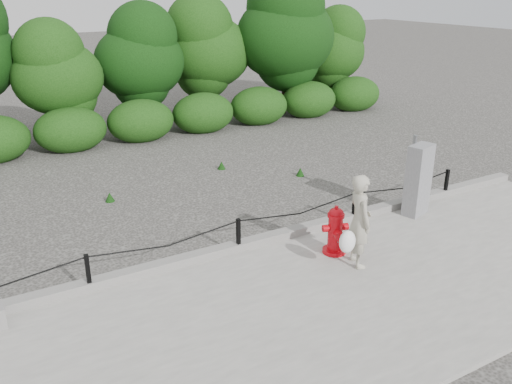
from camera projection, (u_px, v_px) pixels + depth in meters
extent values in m
plane|color=#2D2B28|center=(239.00, 255.00, 9.22)|extent=(90.00, 90.00, 0.00)
cube|color=gray|center=(307.00, 311.00, 7.59)|extent=(14.00, 4.00, 0.08)
cube|color=slate|center=(237.00, 246.00, 9.20)|extent=(14.00, 0.22, 0.14)
cube|color=black|center=(88.00, 273.00, 7.91)|extent=(0.06, 0.06, 0.60)
cube|color=black|center=(238.00, 235.00, 9.08)|extent=(0.06, 0.06, 0.60)
cube|color=black|center=(354.00, 206.00, 10.25)|extent=(0.06, 0.06, 0.60)
cube|color=black|center=(446.00, 183.00, 11.42)|extent=(0.06, 0.06, 0.60)
cylinder|color=black|center=(168.00, 240.00, 8.41)|extent=(2.50, 0.02, 0.02)
cylinder|color=black|center=(300.00, 208.00, 9.59)|extent=(2.50, 0.02, 0.02)
cylinder|color=black|center=(404.00, 184.00, 10.76)|extent=(2.50, 0.02, 0.02)
cylinder|color=black|center=(63.00, 114.00, 15.36)|extent=(0.18, 0.18, 1.69)
ellipsoid|color=#14430F|center=(57.00, 72.00, 14.93)|extent=(2.50, 2.16, 2.70)
cylinder|color=black|center=(142.00, 99.00, 16.82)|extent=(0.18, 0.18, 1.87)
ellipsoid|color=#14430F|center=(139.00, 56.00, 16.35)|extent=(2.77, 2.40, 2.99)
cylinder|color=black|center=(209.00, 88.00, 18.30)|extent=(0.18, 0.18, 1.97)
ellipsoid|color=#14430F|center=(208.00, 46.00, 17.80)|extent=(2.91, 2.52, 3.15)
cylinder|color=black|center=(284.00, 79.00, 18.76)|extent=(0.18, 0.18, 2.35)
ellipsoid|color=#14430F|center=(285.00, 30.00, 18.16)|extent=(3.47, 3.00, 3.76)
cylinder|color=black|center=(330.00, 81.00, 20.27)|extent=(0.18, 0.18, 1.74)
ellipsoid|color=#14430F|center=(332.00, 47.00, 19.83)|extent=(2.57, 2.23, 2.78)
cylinder|color=#BA0610|center=(334.00, 251.00, 9.13)|extent=(0.50, 0.50, 0.07)
cylinder|color=#BA0610|center=(335.00, 233.00, 9.02)|extent=(0.31, 0.31, 0.59)
cylinder|color=#BA0610|center=(336.00, 215.00, 8.90)|extent=(0.36, 0.36, 0.05)
ellipsoid|color=#BA0610|center=(336.00, 214.00, 8.89)|extent=(0.32, 0.32, 0.19)
cylinder|color=#BA0610|center=(337.00, 208.00, 8.85)|extent=(0.08, 0.08, 0.05)
cylinder|color=#BA0610|center=(326.00, 228.00, 8.95)|extent=(0.14, 0.15, 0.12)
cylinder|color=#BA0610|center=(345.00, 227.00, 9.01)|extent=(0.14, 0.15, 0.12)
cylinder|color=#BA0610|center=(339.00, 236.00, 8.84)|extent=(0.20, 0.18, 0.16)
cylinder|color=slate|center=(339.00, 240.00, 8.90)|extent=(0.01, 0.06, 0.13)
imported|color=#A49F8D|center=(360.00, 221.00, 8.50)|extent=(0.51, 0.64, 1.53)
ellipsoid|color=white|center=(347.00, 242.00, 8.30)|extent=(0.28, 0.21, 0.37)
cube|color=gray|center=(418.00, 180.00, 10.42)|extent=(0.60, 0.45, 1.40)
cube|color=slate|center=(411.00, 174.00, 10.55)|extent=(0.07, 0.07, 1.55)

